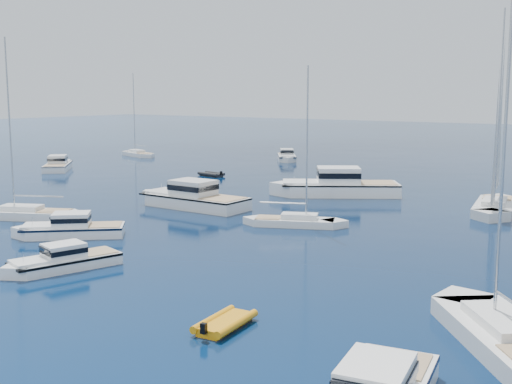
% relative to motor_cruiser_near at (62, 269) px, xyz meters
% --- Properties ---
extents(ground, '(400.00, 400.00, 0.00)m').
position_rel_motor_cruiser_near_xyz_m(ground, '(3.71, -3.91, 0.00)').
color(ground, navy).
rests_on(ground, ground).
extents(motor_cruiser_near, '(4.21, 7.76, 1.95)m').
position_rel_motor_cruiser_near_xyz_m(motor_cruiser_near, '(0.00, 0.00, 0.00)').
color(motor_cruiser_near, white).
rests_on(motor_cruiser_near, ground).
extents(motor_cruiser_left, '(8.01, 7.56, 2.22)m').
position_rel_motor_cruiser_near_xyz_m(motor_cruiser_left, '(-6.63, 5.94, 0.00)').
color(motor_cruiser_left, white).
rests_on(motor_cruiser_left, ground).
extents(motor_cruiser_centre, '(12.08, 3.73, 3.17)m').
position_rel_motor_cruiser_near_xyz_m(motor_cruiser_centre, '(-7.35, 20.07, 0.00)').
color(motor_cruiser_centre, silver).
rests_on(motor_cruiser_centre, ground).
extents(motor_cruiser_far_l, '(8.75, 8.97, 2.52)m').
position_rel_motor_cruiser_near_xyz_m(motor_cruiser_far_l, '(-40.45, 31.55, 0.00)').
color(motor_cruiser_far_l, white).
rests_on(motor_cruiser_far_l, ground).
extents(motor_cruiser_distant, '(13.85, 11.08, 3.62)m').
position_rel_motor_cruiser_near_xyz_m(motor_cruiser_distant, '(0.04, 33.53, 0.00)').
color(motor_cruiser_distant, white).
rests_on(motor_cruiser_distant, ground).
extents(motor_cruiser_horizon, '(7.01, 8.41, 2.22)m').
position_rel_motor_cruiser_near_xyz_m(motor_cruiser_horizon, '(-22.02, 59.37, 0.00)').
color(motor_cruiser_horizon, white).
rests_on(motor_cruiser_horizon, ground).
extents(sailboat_mid_r, '(10.37, 11.65, 18.26)m').
position_rel_motor_cruiser_near_xyz_m(sailboat_mid_r, '(24.27, 2.60, 0.00)').
color(sailboat_mid_r, silver).
rests_on(sailboat_mid_r, ground).
extents(sailboat_mid_l, '(10.41, 6.83, 15.09)m').
position_rel_motor_cruiser_near_xyz_m(sailboat_mid_l, '(-15.00, 8.36, 0.00)').
color(sailboat_mid_l, white).
rests_on(sailboat_mid_l, ground).
extents(sailboat_centre, '(8.76, 5.57, 12.64)m').
position_rel_motor_cruiser_near_xyz_m(sailboat_centre, '(4.59, 18.41, 0.00)').
color(sailboat_centre, white).
rests_on(sailboat_centre, ground).
extents(sailboat_sails_r, '(5.26, 12.36, 17.62)m').
position_rel_motor_cruiser_near_xyz_m(sailboat_sails_r, '(15.59, 33.40, 0.00)').
color(sailboat_sails_r, silver).
rests_on(sailboat_sails_r, ground).
extents(sailboat_far_l, '(9.69, 5.07, 13.80)m').
position_rel_motor_cruiser_near_xyz_m(sailboat_far_l, '(-45.25, 51.05, 0.00)').
color(sailboat_far_l, white).
rests_on(sailboat_far_l, ground).
extents(tender_yellow, '(2.22, 3.54, 0.95)m').
position_rel_motor_cruiser_near_xyz_m(tender_yellow, '(13.55, -2.05, 0.00)').
color(tender_yellow, orange).
rests_on(tender_yellow, ground).
extents(tender_grey_far, '(3.66, 2.32, 0.95)m').
position_rel_motor_cruiser_near_xyz_m(tender_grey_far, '(-19.64, 38.15, 0.00)').
color(tender_grey_far, black).
rests_on(tender_grey_far, ground).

